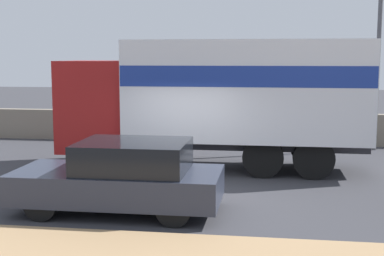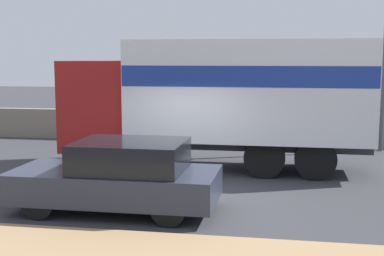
{
  "view_description": "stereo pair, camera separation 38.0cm",
  "coord_description": "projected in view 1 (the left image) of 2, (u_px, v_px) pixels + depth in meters",
  "views": [
    {
      "loc": [
        2.09,
        -11.37,
        3.09
      ],
      "look_at": [
        0.31,
        0.91,
        1.42
      ],
      "focal_mm": 50.0,
      "sensor_mm": 36.0,
      "label": 1
    },
    {
      "loc": [
        2.47,
        -11.31,
        3.09
      ],
      "look_at": [
        0.31,
        0.91,
        1.42
      ],
      "focal_mm": 50.0,
      "sensor_mm": 36.0,
      "label": 2
    }
  ],
  "objects": [
    {
      "name": "car_hatchback",
      "position": [
        123.0,
        177.0,
        10.61
      ],
      "size": [
        4.1,
        1.84,
        1.43
      ],
      "rotation": [
        0.0,
        0.0,
        3.14
      ],
      "color": "#282D3D",
      "rests_on": "ground_plane"
    },
    {
      "name": "ground_plane",
      "position": [
        172.0,
        196.0,
        11.87
      ],
      "size": [
        80.0,
        80.0,
        0.0
      ],
      "primitive_type": "plane",
      "color": "#38383D"
    },
    {
      "name": "box_truck",
      "position": [
        222.0,
        94.0,
        14.53
      ],
      "size": [
        8.26,
        2.54,
        3.51
      ],
      "rotation": [
        0.0,
        0.0,
        3.14
      ],
      "color": "maroon",
      "rests_on": "ground_plane"
    },
    {
      "name": "street_lamp",
      "position": [
        379.0,
        32.0,
        17.26
      ],
      "size": [
        0.56,
        0.28,
        6.63
      ],
      "color": "#4C4C51",
      "rests_on": "ground_plane"
    },
    {
      "name": "stone_wall_backdrop",
      "position": [
        210.0,
        127.0,
        19.27
      ],
      "size": [
        60.0,
        0.35,
        1.11
      ],
      "color": "gray",
      "rests_on": "ground_plane"
    }
  ]
}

